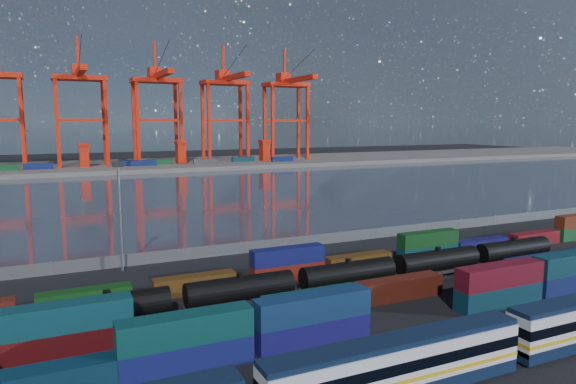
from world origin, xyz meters
name	(u,v)px	position (x,y,z in m)	size (l,w,h in m)	color
ground	(383,294)	(0.00, 0.00, 0.00)	(700.00, 700.00, 0.00)	black
harbor_water	(189,194)	(0.00, 105.00, 0.01)	(700.00, 700.00, 0.00)	#343B4B
far_quay	(137,165)	(0.00, 210.00, 1.00)	(700.00, 70.00, 2.00)	#514F4C
distant_mountains	(82,54)	(63.02, 1600.00, 220.29)	(2470.00, 1100.00, 520.00)	#1E2630
passenger_train	(397,367)	(-14.03, -21.70, 2.60)	(76.39, 3.01, 5.17)	silver
container_row_south	(363,313)	(-9.54, -9.77, 2.35)	(140.78, 2.52, 5.38)	#45494B
container_row_mid	(276,306)	(-16.40, -2.12, 1.62)	(140.76, 2.53, 5.39)	#44474A
container_row_north	(297,266)	(-7.28, 11.16, 1.84)	(140.14, 2.25, 4.79)	#101752
tanker_string	(297,282)	(-11.11, 3.42, 2.18)	(91.65, 3.04, 4.35)	black
waterfront_fence	(293,242)	(0.00, 28.00, 1.00)	(160.12, 0.12, 2.20)	#595B5E
yard_light_mast	(120,211)	(-30.00, 26.00, 9.30)	(1.60, 0.40, 16.60)	slate
gantry_cranes	(120,90)	(-7.50, 203.36, 37.79)	(198.71, 45.53, 61.66)	red
quay_containers	(117,164)	(-11.00, 195.46, 3.30)	(172.58, 10.99, 2.60)	navy
straddle_carriers	(134,153)	(-2.50, 200.00, 7.82)	(140.00, 7.00, 11.10)	red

